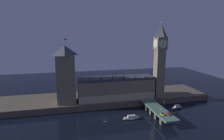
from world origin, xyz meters
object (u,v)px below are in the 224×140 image
Objects in this scene: pedestrian_near_rail at (157,113)px; street_lamp_near at (161,112)px; clock_tower at (160,58)px; car_southbound_lead at (169,114)px; boat_downstream at (177,108)px; victoria_tower at (66,74)px; boat_upstream at (132,118)px; street_lamp_mid at (164,104)px; pedestrian_mid_walk at (162,106)px; car_northbound_trail at (162,114)px; pedestrian_far_rail at (146,103)px; street_lamp_far at (145,99)px.

pedestrian_near_rail is 6.51m from street_lamp_near.
clock_tower is 60.02m from street_lamp_near.
car_southbound_lead is 31.04m from boat_downstream.
victoria_tower is 5.31× the size of boat_downstream.
street_lamp_near is at bearing -114.52° from clock_tower.
victoria_tower reaches higher than boat_upstream.
pedestrian_mid_walk is at bearing 96.63° from street_lamp_mid.
car_southbound_lead reaches higher than boat_downstream.
pedestrian_mid_walk reaches higher than boat_upstream.
car_northbound_trail is 2.71× the size of pedestrian_mid_walk.
clock_tower is at bearing 65.48° from street_lamp_near.
street_lamp_near reaches higher than car_southbound_lead.
boat_downstream is at bearing -5.35° from pedestrian_far_rail.
pedestrian_mid_walk reaches higher than car_northbound_trail.
victoria_tower is at bearing 161.78° from pedestrian_far_rail.
pedestrian_near_rail reaches higher than boat_upstream.
street_lamp_mid is at bearing -49.87° from pedestrian_far_rail.
pedestrian_mid_walk is 0.12× the size of boat_upstream.
street_lamp_near is at bearing -90.00° from street_lamp_far.
street_lamp_near is at bearing -36.22° from victoria_tower.
victoria_tower is 9.23× the size of street_lamp_near.
car_southbound_lead is 28.48m from street_lamp_far.
boat_downstream is at bearing 18.19° from pedestrian_mid_walk.
clock_tower is 38.69× the size of pedestrian_far_rail.
boat_downstream is at bearing 27.69° from street_lamp_mid.
boat_upstream is (-17.54, -15.48, -9.14)m from street_lamp_far.
victoria_tower is 12.63× the size of car_southbound_lead.
car_southbound_lead is at bearing -24.78° from boat_upstream.
car_northbound_trail is at bearing -83.83° from street_lamp_far.
victoria_tower is 67.95m from boat_upstream.
street_lamp_mid is 29.64m from boat_upstream.
victoria_tower is 85.88m from street_lamp_near.
pedestrian_near_rail reaches higher than pedestrian_mid_walk.
car_southbound_lead is at bearing -102.99° from street_lamp_mid.
car_southbound_lead is at bearing -32.04° from victoria_tower.
clock_tower is 46.52m from street_lamp_mid.
street_lamp_near reaches higher than street_lamp_mid.
pedestrian_far_rail is 0.31× the size of street_lamp_mid.
boat_downstream is at bearing 39.45° from car_northbound_trail.
pedestrian_near_rail is 0.13× the size of boat_upstream.
victoria_tower reaches higher than boat_downstream.
pedestrian_mid_walk reaches higher than boat_downstream.
victoria_tower is at bearing 144.63° from boat_upstream.
victoria_tower is 75.07m from pedestrian_far_rail.
pedestrian_mid_walk is (9.91, 12.37, -0.06)m from pedestrian_near_rail.
pedestrian_near_rail is 0.30× the size of street_lamp_mid.
victoria_tower is at bearing 163.62° from street_lamp_far.
pedestrian_near_rail reaches higher than car_southbound_lead.
car_northbound_trail is at bearing -49.97° from pedestrian_near_rail.
car_southbound_lead is at bearing -73.26° from pedestrian_far_rail.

